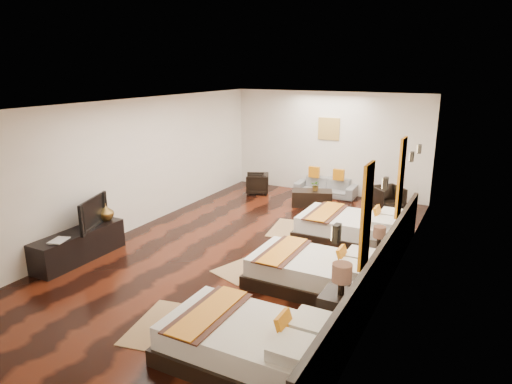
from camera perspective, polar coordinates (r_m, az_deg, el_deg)
The scene contains 30 objects.
floor at distance 8.77m, azimuth -1.40°, elevation -7.44°, with size 5.50×9.50×0.01m, color black.
ceiling at distance 8.10m, azimuth -1.53°, elevation 11.11°, with size 5.50×9.50×0.01m, color white.
back_wall at distance 12.60m, azimuth 9.15°, elevation 6.11°, with size 5.50×0.01×2.80m, color silver.
left_wall at distance 9.93m, azimuth -15.50°, elevation 3.21°, with size 0.01×9.50×2.80m, color silver.
right_wall at distance 7.43m, azimuth 17.41°, elevation -1.00°, with size 0.01×9.50×2.80m, color silver.
headboard_panel at distance 7.03m, azimuth 15.21°, elevation -10.08°, with size 0.08×6.60×0.90m, color black.
bed_near at distance 5.64m, azimuth -0.88°, elevation -18.54°, with size 2.04×1.29×0.78m.
bed_mid at distance 7.39m, azimuth 7.38°, elevation -9.95°, with size 2.01×1.27×0.77m.
bed_far at distance 9.33m, azimuth 12.16°, elevation -4.54°, with size 2.13×1.34×0.81m.
nightstand_a at distance 6.27m, azimuth 10.58°, elevation -14.23°, with size 0.49×0.49×0.98m.
nightstand_b at distance 8.19m, azimuth 15.14°, elevation -7.63°, with size 0.40×0.40×0.79m.
jute_mat_near at distance 6.58m, azimuth -11.70°, elevation -16.15°, with size 0.75×1.20×0.01m, color #9B784F.
jute_mat_mid at distance 8.06m, azimuth -0.86°, elevation -9.57°, with size 0.75×1.20×0.01m, color #9B784F.
jute_mat_far at distance 9.92m, azimuth 4.22°, elevation -4.66°, with size 0.75×1.20×0.01m, color #9B784F.
tv_console at distance 8.91m, azimuth -21.48°, elevation -6.30°, with size 0.50×1.80×0.55m, color black.
tv at distance 8.84m, azimuth -20.43°, elevation -2.48°, with size 1.00×0.13×0.58m, color black.
book at distance 8.50m, azimuth -24.37°, elevation -5.57°, with size 0.25×0.33×0.03m, color black.
figurine at distance 9.19m, azimuth -18.56°, elevation -2.39°, with size 0.33×0.33×0.34m, color brown.
sofa at distance 12.50m, azimuth 8.80°, elevation 0.61°, with size 1.65×0.64×0.48m, color slate.
armchair_left at distance 12.57m, azimuth 0.15°, elevation 1.08°, with size 0.60×0.62×0.57m, color black.
armchair_right at distance 11.49m, azimuth 16.29°, elevation -0.82°, with size 0.66×0.68×0.62m, color black.
coffee_table at distance 11.56m, azimuth 7.09°, elevation -0.77°, with size 1.00×0.50×0.40m, color black.
table_plant at distance 11.46m, azimuth 7.59°, elevation 0.81°, with size 0.25×0.21×0.27m, color #25561C.
orange_panel_a at distance 5.56m, azimuth 13.78°, elevation -2.99°, with size 0.04×0.40×1.30m, color #D86014.
orange_panel_b at distance 7.65m, azimuth 17.87°, elevation 1.74°, with size 0.04×0.40×1.30m, color #D86014.
sconce_near at distance 4.52m, azimuth 10.11°, elevation -5.13°, with size 0.07×0.12×0.18m.
sconce_mid at distance 6.56m, azimuth 16.03°, elevation 1.04°, with size 0.07×0.12×0.18m.
sconce_far at distance 8.68m, azimuth 19.10°, elevation 4.24°, with size 0.07×0.12×0.18m.
sconce_lounge at distance 9.56m, azimuth 19.96°, elevation 5.13°, with size 0.07×0.12×0.18m.
gold_artwork at distance 12.53m, azimuth 9.20°, elevation 7.90°, with size 0.60×0.04×0.60m, color #AD873F.
Camera 1 is at (3.94, -7.05, 3.43)m, focal length 31.61 mm.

